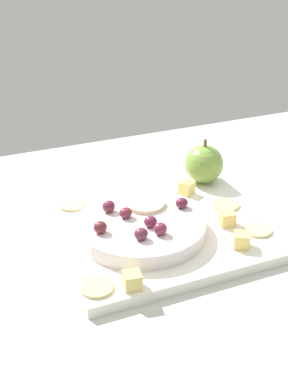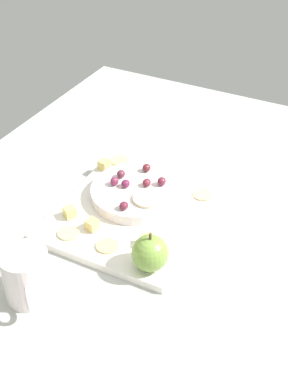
{
  "view_description": "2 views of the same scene",
  "coord_description": "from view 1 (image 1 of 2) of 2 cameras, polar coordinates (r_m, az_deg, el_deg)",
  "views": [
    {
      "loc": [
        24.78,
        58.24,
        46.13
      ],
      "look_at": [
        -1.95,
        -4.24,
        10.6
      ],
      "focal_mm": 48.99,
      "sensor_mm": 36.0,
      "label": 1
    },
    {
      "loc": [
        -74.79,
        -41.15,
        71.31
      ],
      "look_at": [
        -1.6,
        -3.49,
        9.06
      ],
      "focal_mm": 48.87,
      "sensor_mm": 36.0,
      "label": 2
    }
  ],
  "objects": [
    {
      "name": "cheese_cube_0",
      "position": [
        0.74,
        10.59,
        -5.19
      ],
      "size": [
        2.91,
        2.91,
        2.13
      ],
      "primitive_type": "cube",
      "rotation": [
        0.0,
        0.0,
        1.04
      ],
      "color": "#F3D570",
      "rests_on": "platter"
    },
    {
      "name": "grape_2",
      "position": [
        0.72,
        -4.91,
        -3.68
      ],
      "size": [
        1.89,
        1.7,
        1.71
      ],
      "primitive_type": "ellipsoid",
      "color": "maroon",
      "rests_on": "serving_dish"
    },
    {
      "name": "grape_5",
      "position": [
        0.7,
        -0.34,
        -4.58
      ],
      "size": [
        1.89,
        1.7,
        1.68
      ],
      "primitive_type": "ellipsoid",
      "color": "brown",
      "rests_on": "serving_dish"
    },
    {
      "name": "cheese_cube_3",
      "position": [
        0.65,
        -1.29,
        -9.62
      ],
      "size": [
        2.44,
        2.44,
        2.13
      ],
      "primitive_type": "cube",
      "rotation": [
        0.0,
        0.0,
        1.42
      ],
      "color": "#E6CB6E",
      "rests_on": "platter"
    },
    {
      "name": "cracker_1",
      "position": [
        0.65,
        -5.15,
        -10.32
      ],
      "size": [
        4.16,
        4.16,
        0.4
      ],
      "primitive_type": "cylinder",
      "color": "#D2C47F",
      "rests_on": "platter"
    },
    {
      "name": "cracker_2",
      "position": [
        0.84,
        -7.83,
        -1.37
      ],
      "size": [
        4.16,
        4.16,
        0.4
      ],
      "primitive_type": "cylinder",
      "color": "#D6BA8B",
      "rests_on": "platter"
    },
    {
      "name": "grape_3",
      "position": [
        0.75,
        -2.02,
        -2.28
      ],
      "size": [
        1.89,
        1.7,
        1.57
      ],
      "primitive_type": "ellipsoid",
      "color": "maroon",
      "rests_on": "serving_dish"
    },
    {
      "name": "grape_0",
      "position": [
        0.78,
        4.13,
        -1.19
      ],
      "size": [
        1.89,
        1.7,
        1.57
      ],
      "primitive_type": "ellipsoid",
      "color": "maroon",
      "rests_on": "serving_dish"
    },
    {
      "name": "cracker_0",
      "position": [
        0.78,
        12.26,
        -4.05
      ],
      "size": [
        4.16,
        4.16,
        0.4
      ],
      "primitive_type": "cylinder",
      "color": "#D4C585",
      "rests_on": "platter"
    },
    {
      "name": "grape_6",
      "position": [
        0.76,
        -3.87,
        -1.57
      ],
      "size": [
        1.89,
        1.7,
        1.77
      ],
      "primitive_type": "ellipsoid",
      "color": "maroon",
      "rests_on": "serving_dish"
    },
    {
      "name": "platter",
      "position": [
        0.79,
        1.94,
        -3.93
      ],
      "size": [
        32.26,
        28.42,
        1.57
      ],
      "primitive_type": "cube",
      "color": "white",
      "rests_on": "table"
    },
    {
      "name": "cheese_cube_2",
      "position": [
        0.78,
        9.03,
        -2.87
      ],
      "size": [
        2.52,
        2.52,
        2.13
      ],
      "primitive_type": "cube",
      "rotation": [
        0.0,
        0.0,
        1.37
      ],
      "color": "#EFCB70",
      "rests_on": "platter"
    },
    {
      "name": "apple_whole",
      "position": [
        0.9,
        6.55,
        3.05
      ],
      "size": [
        6.54,
        6.54,
        6.54
      ],
      "primitive_type": "sphere",
      "color": "#799E40",
      "rests_on": "platter"
    },
    {
      "name": "cracker_3",
      "position": [
        0.84,
        8.93,
        -1.4
      ],
      "size": [
        4.16,
        4.16,
        0.4
      ],
      "primitive_type": "cylinder",
      "color": "#D1B57C",
      "rests_on": "platter"
    },
    {
      "name": "apple_slice_0",
      "position": [
        0.78,
        0.14,
        -1.25
      ],
      "size": [
        5.94,
        5.94,
        0.6
      ],
      "primitive_type": "cylinder",
      "color": "beige",
      "rests_on": "serving_dish"
    },
    {
      "name": "serving_dish",
      "position": [
        0.75,
        -0.58,
        -3.88
      ],
      "size": [
        18.61,
        18.61,
        2.26
      ],
      "primitive_type": "cylinder",
      "color": "white",
      "rests_on": "platter"
    },
    {
      "name": "grape_1",
      "position": [
        0.73,
        0.71,
        -3.25
      ],
      "size": [
        1.89,
        1.7,
        1.6
      ],
      "primitive_type": "ellipsoid",
      "color": "maroon",
      "rests_on": "serving_dish"
    },
    {
      "name": "cheese_cube_1",
      "position": [
        0.86,
        4.66,
        0.47
      ],
      "size": [
        2.89,
        2.89,
        2.13
      ],
      "primitive_type": "cube",
      "rotation": [
        0.0,
        0.0,
        0.5
      ],
      "color": "#EFD369",
      "rests_on": "platter"
    },
    {
      "name": "table",
      "position": [
        0.77,
        -0.1,
        -7.21
      ],
      "size": [
        112.92,
        81.13,
        4.24
      ],
      "primitive_type": "cube",
      "color": "#B1B6AC",
      "rests_on": "ground"
    },
    {
      "name": "grape_4",
      "position": [
        0.71,
        1.78,
        -4.03
      ],
      "size": [
        1.89,
        1.7,
        1.76
      ],
      "primitive_type": "ellipsoid",
      "color": "maroon",
      "rests_on": "serving_dish"
    },
    {
      "name": "apple_stem",
      "position": [
        0.88,
        6.69,
        5.33
      ],
      "size": [
        0.5,
        0.5,
        1.2
      ],
      "primitive_type": "cylinder",
      "color": "brown",
      "rests_on": "apple_whole"
    }
  ]
}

